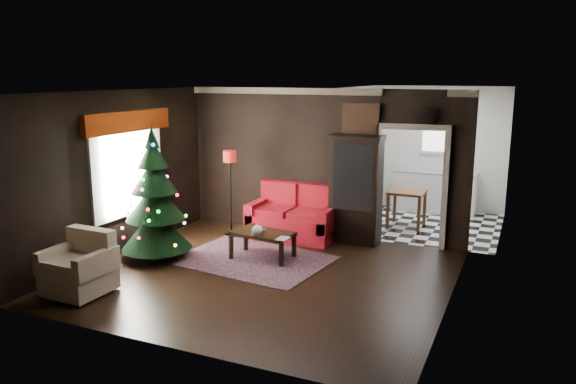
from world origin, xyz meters
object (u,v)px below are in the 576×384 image
at_px(loveseat, 293,212).
at_px(armchair, 78,263).
at_px(floor_lamp, 231,193).
at_px(kitchen_table, 406,209).
at_px(curio_cabinet, 356,192).
at_px(christmas_tree, 155,198).
at_px(teapot, 257,230).
at_px(coffee_table, 263,245).
at_px(wall_clock, 428,114).

relative_size(loveseat, armchair, 2.00).
xyz_separation_m(floor_lamp, armchair, (-0.50, -3.46, -0.37)).
xyz_separation_m(loveseat, kitchen_table, (1.80, 1.65, -0.12)).
xyz_separation_m(loveseat, armchair, (-1.68, -3.75, -0.04)).
relative_size(curio_cabinet, armchair, 2.23).
distance_m(christmas_tree, teapot, 1.80).
bearing_deg(floor_lamp, armchair, -98.30).
distance_m(loveseat, coffee_table, 1.34).
bearing_deg(wall_clock, armchair, -134.16).
bearing_deg(coffee_table, loveseat, 90.22).
height_order(floor_lamp, christmas_tree, christmas_tree).
distance_m(wall_clock, kitchen_table, 2.43).
xyz_separation_m(curio_cabinet, christmas_tree, (-2.79, -2.23, 0.10)).
relative_size(christmas_tree, wall_clock, 6.95).
bearing_deg(kitchen_table, floor_lamp, -146.88).
bearing_deg(curio_cabinet, christmas_tree, -141.30).
bearing_deg(coffee_table, teapot, -84.78).
relative_size(loveseat, curio_cabinet, 0.89).
relative_size(armchair, teapot, 4.13).
bearing_deg(loveseat, teapot, -89.00).
distance_m(curio_cabinet, kitchen_table, 1.67).
bearing_deg(teapot, loveseat, 91.00).
bearing_deg(kitchen_table, wall_clock, -66.25).
distance_m(christmas_tree, armchair, 1.84).
bearing_deg(armchair, wall_clock, 47.74).
xyz_separation_m(armchair, teapot, (1.71, 2.20, 0.10)).
height_order(christmas_tree, teapot, christmas_tree).
distance_m(floor_lamp, kitchen_table, 3.58).
bearing_deg(teapot, armchair, -127.84).
relative_size(armchair, coffee_table, 0.85).
height_order(curio_cabinet, floor_lamp, curio_cabinet).
distance_m(christmas_tree, kitchen_table, 5.07).
bearing_deg(loveseat, wall_clock, 9.66).
xyz_separation_m(loveseat, teapot, (0.03, -1.55, 0.06)).
bearing_deg(curio_cabinet, kitchen_table, 65.56).
bearing_deg(armchair, christmas_tree, 90.48).
height_order(loveseat, teapot, loveseat).
bearing_deg(coffee_table, floor_lamp, 139.21).
bearing_deg(loveseat, kitchen_table, 42.51).
bearing_deg(wall_clock, coffee_table, -143.88).
xyz_separation_m(christmas_tree, teapot, (1.66, 0.46, -0.49)).
bearing_deg(armchair, floor_lamp, 83.60).
bearing_deg(floor_lamp, teapot, -46.32).
distance_m(christmas_tree, wall_clock, 4.85).
distance_m(curio_cabinet, coffee_table, 2.04).
bearing_deg(christmas_tree, curio_cabinet, 38.70).
bearing_deg(armchair, coffee_table, 57.26).
bearing_deg(teapot, kitchen_table, 61.03).
height_order(coffee_table, kitchen_table, kitchen_table).
distance_m(loveseat, christmas_tree, 2.65).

